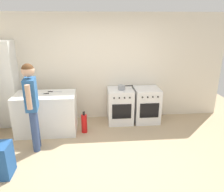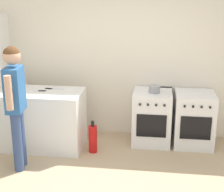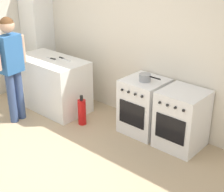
{
  "view_description": "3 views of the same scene",
  "coord_description": "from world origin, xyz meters",
  "views": [
    {
      "loc": [
        -0.29,
        -3.37,
        2.39
      ],
      "look_at": [
        0.09,
        0.89,
        0.92
      ],
      "focal_mm": 35.0,
      "sensor_mm": 36.0,
      "label": 1
    },
    {
      "loc": [
        0.39,
        -3.57,
        2.39
      ],
      "look_at": [
        -0.21,
        0.93,
        0.96
      ],
      "focal_mm": 55.0,
      "sensor_mm": 36.0,
      "label": 2
    },
    {
      "loc": [
        3.08,
        -2.26,
        2.69
      ],
      "look_at": [
        0.3,
        0.9,
        0.8
      ],
      "focal_mm": 55.0,
      "sensor_mm": 36.0,
      "label": 3
    }
  ],
  "objects": [
    {
      "name": "back_wall",
      "position": [
        0.0,
        1.95,
        1.3
      ],
      "size": [
        6.0,
        0.1,
        2.6
      ],
      "primitive_type": "cube",
      "color": "silver",
      "rests_on": "ground"
    },
    {
      "name": "counter_unit",
      "position": [
        -1.35,
        1.2,
        0.45
      ],
      "size": [
        1.3,
        0.7,
        0.9
      ],
      "primitive_type": "cube",
      "color": "white",
      "rests_on": "ground"
    },
    {
      "name": "oven_left",
      "position": [
        0.35,
        1.58,
        0.43
      ],
      "size": [
        0.6,
        0.62,
        0.85
      ],
      "color": "white",
      "rests_on": "ground"
    },
    {
      "name": "oven_right",
      "position": [
        1.01,
        1.58,
        0.43
      ],
      "size": [
        0.6,
        0.62,
        0.85
      ],
      "color": "white",
      "rests_on": "ground"
    },
    {
      "name": "pot",
      "position": [
        0.38,
        1.54,
        0.91
      ],
      "size": [
        0.35,
        0.17,
        0.11
      ],
      "color": "gray",
      "rests_on": "oven_left"
    },
    {
      "name": "knife_chef",
      "position": [
        -1.17,
        1.35,
        0.9
      ],
      "size": [
        0.31,
        0.06,
        0.01
      ],
      "color": "silver",
      "rests_on": "counter_unit"
    },
    {
      "name": "knife_paring",
      "position": [
        -1.35,
        1.22,
        0.91
      ],
      "size": [
        0.21,
        0.05,
        0.01
      ],
      "color": "silver",
      "rests_on": "counter_unit"
    },
    {
      "name": "person",
      "position": [
        -1.43,
        0.5,
        1.03
      ],
      "size": [
        0.24,
        0.57,
        1.7
      ],
      "color": "#384C7A",
      "rests_on": "ground"
    },
    {
      "name": "fire_extinguisher",
      "position": [
        -0.52,
        1.1,
        0.22
      ],
      "size": [
        0.13,
        0.13,
        0.5
      ],
      "color": "red",
      "rests_on": "ground"
    }
  ]
}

